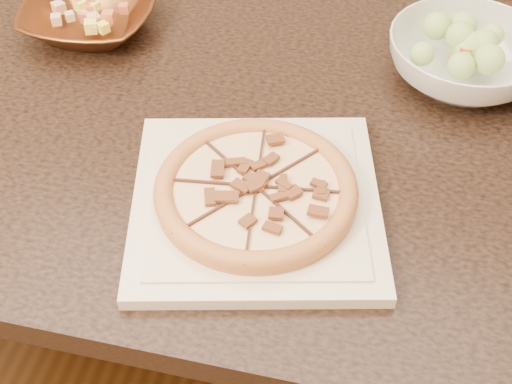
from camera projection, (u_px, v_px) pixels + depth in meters
floor at (160, 318)px, 1.71m from camera, size 4.00×4.00×0.02m
dining_table at (211, 163)px, 1.15m from camera, size 1.29×0.83×0.75m
plate at (256, 202)px, 0.92m from camera, size 0.38×0.38×0.02m
pizza at (256, 190)px, 0.91m from camera, size 0.26×0.26×0.03m
bronze_bowl at (90, 17)px, 1.19m from camera, size 0.23×0.23×0.05m
salad_bowl at (465, 59)px, 1.09m from camera, size 0.29×0.29×0.08m
salad at (472, 28)px, 1.05m from camera, size 0.10×0.11×0.04m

